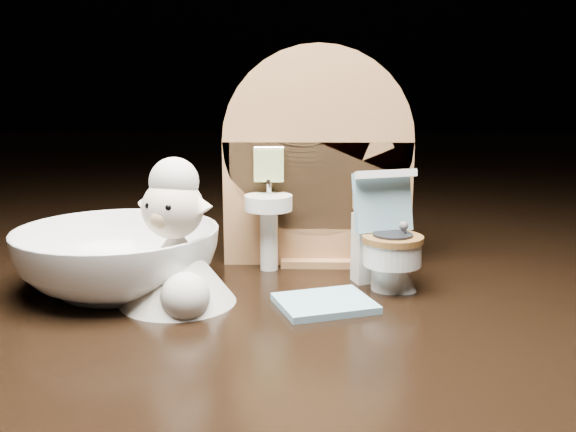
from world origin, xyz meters
name	(u,v)px	position (x,y,z in m)	size (l,w,h in m)	color
backdrop_panel	(316,170)	(0.00, 0.06, 0.07)	(0.13, 0.05, 0.15)	#AA7547
toy_toilet	(385,244)	(0.04, 0.01, 0.03)	(0.04, 0.05, 0.07)	white
bath_mat	(325,303)	(0.00, -0.03, 0.00)	(0.05, 0.04, 0.00)	#80AFC0
toilet_brush	(402,272)	(0.05, 0.00, 0.01)	(0.02, 0.02, 0.04)	white
plush_lamb	(175,253)	(-0.08, -0.02, 0.03)	(0.07, 0.07, 0.09)	silver
ceramic_bowl	(118,259)	(-0.12, 0.00, 0.02)	(0.12, 0.12, 0.04)	white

